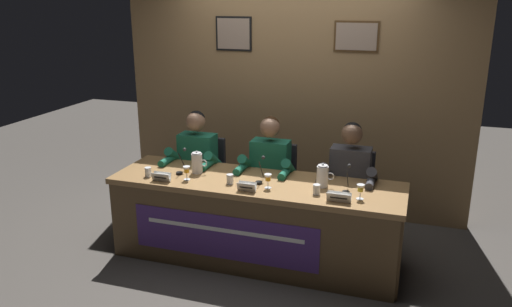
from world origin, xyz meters
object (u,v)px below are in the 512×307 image
Objects in this scene: nameplate_center at (247,187)px; chair_center at (273,191)px; nameplate_right at (339,197)px; chair_right at (350,200)px; water_cup_right at (317,190)px; chair_left at (204,183)px; microphone_right at (347,183)px; microphone_left at (181,165)px; juice_glass_right at (360,189)px; microphone_center at (260,174)px; conference_table at (252,211)px; juice_glass_center at (268,178)px; water_pitcher_left_side at (197,163)px; panelist_left at (194,163)px; water_cup_left at (148,172)px; nameplate_left at (161,177)px; panelist_center at (268,171)px; water_cup_center at (230,180)px; water_pitcher_right_side at (323,176)px; panelist_right at (348,180)px; juice_glass_left at (187,170)px.

chair_center is at bearing 90.44° from nameplate_center.
nameplate_right is at bearing -46.67° from chair_center.
water_cup_right is (-0.19, -0.71, 0.35)m from chair_right.
water_cup_right is (-0.20, 0.11, -0.00)m from nameplate_right.
chair_center reaches higher than nameplate_right.
microphone_right reaches higher than chair_left.
juice_glass_right is at bearing -4.55° from microphone_left.
microphone_center is 1.74× the size of juice_glass_right.
juice_glass_center reaches higher than conference_table.
water_pitcher_left_side is (0.14, 0.05, 0.02)m from microphone_left.
conference_table is 13.43× the size of nameplate_right.
juice_glass_right is (1.68, -0.51, 0.12)m from panelist_left.
panelist_left reaches higher than water_cup_left.
panelist_left is 0.83m from chair_center.
chair_center is (0.00, 0.66, -0.06)m from conference_table.
nameplate_left is at bearing -91.65° from chair_left.
panelist_center is 0.54m from juice_glass_center.
water_cup_right is (1.29, -0.14, -0.04)m from microphone_left.
nameplate_left is 1.01m from panelist_center.
panelist_center is at bearing 69.24° from water_cup_center.
water_pitcher_right_side is (0.01, 0.19, 0.06)m from water_cup_right.
water_cup_left is at bearing -162.00° from panelist_right.
panelist_left reaches higher than chair_center.
juice_glass_right is (0.87, -0.12, 0.01)m from microphone_center.
chair_right is (0.95, 0.70, -0.35)m from water_cup_center.
chair_right is 0.81m from water_cup_right.
juice_glass_right is at bearing 0.79° from juice_glass_left.
water_pitcher_left_side reaches higher than water_cup_right.
microphone_right is at bearing -14.65° from water_pitcher_right_side.
water_cup_left is 0.69× the size of juice_glass_center.
nameplate_left is 0.79× the size of microphone_center.
nameplate_left is 1.60m from microphone_right.
juice_glass_left is (0.17, -0.73, 0.39)m from chair_left.
juice_glass_center is at bearing -157.34° from water_pitcher_right_side.
nameplate_left is (-0.02, -0.63, 0.07)m from panelist_left.
nameplate_left is 0.81× the size of water_pitcher_right_side.
microphone_left is at bearing 175.45° from juice_glass_right.
panelist_center is at bearing 180.00° from panelist_right.
panelist_left is 1.61m from microphone_right.
panelist_right reaches higher than nameplate_right.
chair_right is (1.72, 0.76, -0.35)m from water_cup_left.
water_cup_left is 0.39× the size of microphone_right.
chair_left is at bearing 151.88° from water_cup_right.
microphone_right is (1.75, 0.18, 0.04)m from water_cup_left.
juice_glass_right reaches higher than water_cup_right.
chair_left reaches higher than nameplate_left.
microphone_center reaches higher than water_cup_left.
juice_glass_right is 0.39m from water_pitcher_right_side.
juice_glass_right is 0.57× the size of microphone_right.
water_pitcher_left_side is 1.16m from water_pitcher_right_side.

